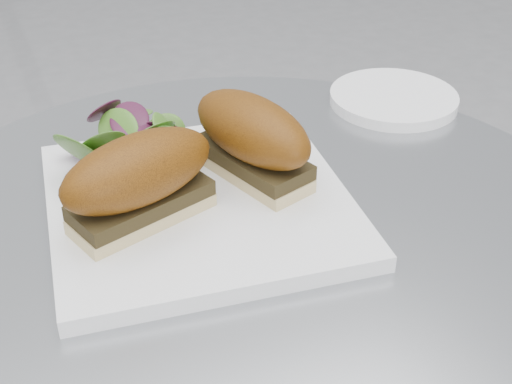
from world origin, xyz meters
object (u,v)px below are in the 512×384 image
at_px(plate, 199,203).
at_px(saucer, 394,98).
at_px(sandwich_left, 139,179).
at_px(sandwich_right, 252,137).

height_order(plate, saucer, plate).
relative_size(plate, saucer, 1.78).
bearing_deg(sandwich_left, saucer, 3.71).
relative_size(sandwich_left, saucer, 1.03).
bearing_deg(sandwich_left, plate, -1.98).
height_order(sandwich_left, sandwich_right, same).
bearing_deg(sandwich_right, sandwich_left, -93.22).
bearing_deg(sandwich_right, saucer, 97.38).
height_order(sandwich_left, saucer, sandwich_left).
bearing_deg(plate, sandwich_right, 9.78).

